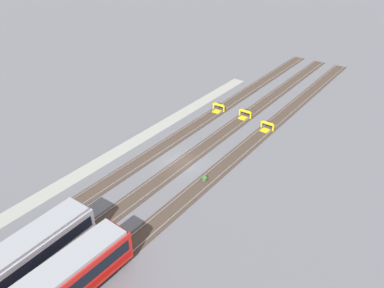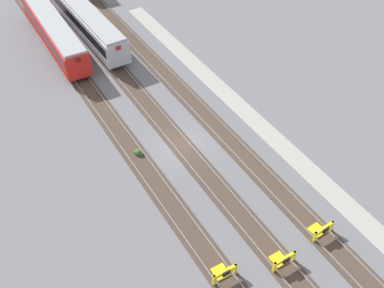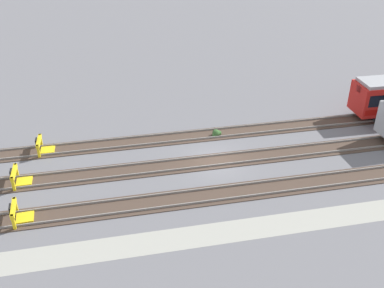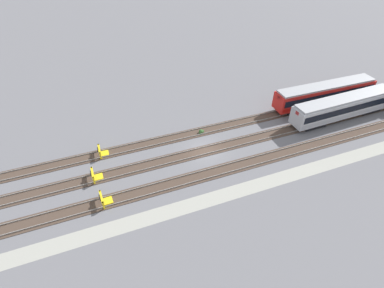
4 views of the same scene
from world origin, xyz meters
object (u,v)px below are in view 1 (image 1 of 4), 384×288
(bumper_stop_nearest_track, at_px, (218,108))
(bumper_stop_near_inner_track, at_px, (244,115))
(bumper_stop_middle_track, at_px, (267,127))
(weed_clump, at_px, (205,178))

(bumper_stop_nearest_track, xyz_separation_m, bumper_stop_near_inner_track, (-0.51, 4.27, 0.00))
(bumper_stop_middle_track, bearing_deg, weed_clump, -1.14)
(bumper_stop_near_inner_track, bearing_deg, weed_clump, 14.22)
(bumper_stop_nearest_track, height_order, weed_clump, bumper_stop_nearest_track)
(bumper_stop_nearest_track, bearing_deg, bumper_stop_middle_track, 84.27)
(bumper_stop_nearest_track, relative_size, bumper_stop_middle_track, 1.00)
(bumper_stop_nearest_track, height_order, bumper_stop_near_inner_track, same)
(bumper_stop_middle_track, bearing_deg, bumper_stop_nearest_track, -95.73)
(bumper_stop_near_inner_track, xyz_separation_m, bumper_stop_middle_track, (1.36, 4.28, 0.00))
(bumper_stop_nearest_track, xyz_separation_m, weed_clump, (15.23, 8.26, -0.27))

